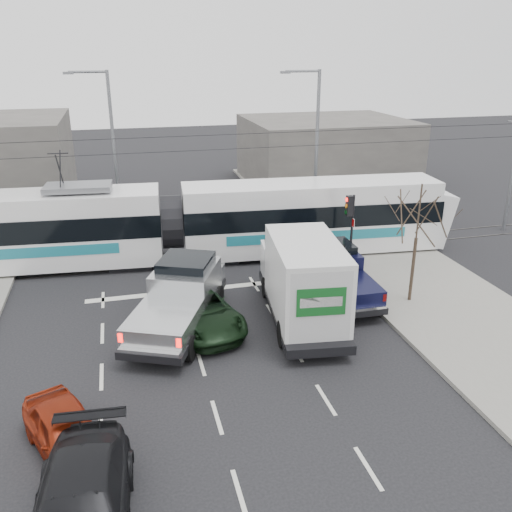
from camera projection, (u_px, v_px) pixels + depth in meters
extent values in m
plane|color=black|center=(249.00, 357.00, 18.96)|extent=(120.00, 120.00, 0.00)
cube|color=gray|center=(474.00, 324.00, 21.02)|extent=(6.00, 60.00, 0.15)
cube|color=#33302D|center=(203.00, 257.00, 28.00)|extent=(60.00, 1.60, 0.03)
cube|color=#66615C|center=(325.00, 151.00, 42.53)|extent=(12.00, 10.00, 5.00)
cylinder|color=#47382B|center=(413.00, 269.00, 22.43)|extent=(0.14, 0.14, 2.75)
cylinder|color=#47382B|center=(419.00, 211.00, 21.53)|extent=(0.07, 0.07, 2.25)
cylinder|color=black|center=(352.00, 232.00, 25.66)|extent=(0.12, 0.12, 3.60)
cube|color=black|center=(349.00, 206.00, 25.15)|extent=(0.28, 0.28, 0.95)
cylinder|color=#FF0C07|center=(347.00, 200.00, 25.00)|extent=(0.06, 0.20, 0.20)
cylinder|color=orange|center=(346.00, 206.00, 25.11)|extent=(0.06, 0.20, 0.20)
cylinder|color=#05330C|center=(346.00, 212.00, 25.22)|extent=(0.06, 0.20, 0.20)
cube|color=white|center=(353.00, 223.00, 25.34)|extent=(0.02, 0.30, 0.40)
cylinder|color=slate|center=(316.00, 150.00, 31.73)|extent=(0.20, 0.20, 9.00)
cylinder|color=slate|center=(303.00, 71.00, 29.92)|extent=(2.00, 0.14, 0.14)
cube|color=slate|center=(285.00, 72.00, 29.70)|extent=(0.55, 0.25, 0.14)
cylinder|color=slate|center=(114.00, 153.00, 30.88)|extent=(0.20, 0.20, 9.00)
cylinder|color=slate|center=(88.00, 72.00, 29.06)|extent=(2.00, 0.14, 0.14)
cube|color=slate|center=(68.00, 73.00, 28.85)|extent=(0.55, 0.25, 0.14)
cylinder|color=black|center=(199.00, 150.00, 26.02)|extent=(60.00, 0.03, 0.03)
cylinder|color=black|center=(199.00, 136.00, 25.77)|extent=(60.00, 0.03, 0.03)
cube|color=white|center=(24.00, 249.00, 26.05)|extent=(13.28, 3.79, 1.59)
cube|color=black|center=(20.00, 225.00, 25.60)|extent=(13.35, 3.83, 1.08)
cube|color=white|center=(17.00, 205.00, 25.25)|extent=(13.27, 3.68, 1.01)
cube|color=#1B7687|center=(16.00, 254.00, 24.67)|extent=(9.14, 0.76, 0.51)
cube|color=white|center=(310.00, 233.00, 28.29)|extent=(13.28, 3.79, 1.59)
cube|color=black|center=(311.00, 211.00, 27.85)|extent=(13.35, 3.83, 1.08)
cube|color=white|center=(312.00, 192.00, 27.50)|extent=(13.27, 3.68, 1.01)
cube|color=#1B7687|center=(318.00, 237.00, 26.91)|extent=(9.14, 0.76, 0.51)
cylinder|color=black|center=(172.00, 222.00, 26.81)|extent=(1.23, 2.71, 2.64)
cube|color=slate|center=(78.00, 187.00, 25.44)|extent=(3.17, 1.89, 0.25)
cube|color=black|center=(131.00, 260.00, 27.14)|extent=(2.22, 2.49, 0.37)
cube|color=black|center=(216.00, 254.00, 27.82)|extent=(2.22, 2.49, 0.37)
cube|color=black|center=(374.00, 245.00, 29.17)|extent=(2.22, 2.49, 0.37)
cube|color=black|center=(178.00, 314.00, 20.66)|extent=(4.76, 6.94, 0.28)
cube|color=silver|center=(186.00, 282.00, 21.47)|extent=(3.16, 3.43, 1.31)
cube|color=black|center=(186.00, 265.00, 21.32)|extent=(2.57, 2.59, 0.62)
cube|color=silver|center=(197.00, 273.00, 23.01)|extent=(2.45, 1.96, 0.62)
cube|color=silver|center=(165.00, 321.00, 19.16)|extent=(3.24, 3.61, 0.74)
cube|color=silver|center=(149.00, 353.00, 17.70)|extent=(1.99, 1.04, 0.20)
cube|color=#FF0C07|center=(121.00, 338.00, 17.83)|extent=(0.18, 0.15, 0.32)
cube|color=#FF0C07|center=(179.00, 343.00, 17.51)|extent=(0.18, 0.15, 0.32)
cylinder|color=black|center=(170.00, 293.00, 22.83)|extent=(0.66, 0.96, 0.91)
cylinder|color=black|center=(218.00, 296.00, 22.50)|extent=(0.66, 0.96, 0.91)
cylinder|color=black|center=(132.00, 343.00, 18.95)|extent=(0.66, 0.96, 0.91)
cylinder|color=black|center=(189.00, 348.00, 18.62)|extent=(0.66, 0.96, 0.91)
cube|color=black|center=(301.00, 307.00, 21.37)|extent=(3.24, 7.22, 0.35)
cube|color=white|center=(289.00, 262.00, 23.52)|extent=(2.46, 1.94, 1.60)
cube|color=black|center=(289.00, 248.00, 23.43)|extent=(2.09, 1.35, 0.60)
cube|color=silver|center=(306.00, 280.00, 20.20)|extent=(2.96, 5.01, 2.94)
cube|color=silver|center=(321.00, 308.00, 18.02)|extent=(2.10, 0.31, 2.59)
cube|color=#12521D|center=(321.00, 302.00, 17.89)|extent=(1.66, 0.23, 1.00)
cube|color=black|center=(320.00, 352.00, 18.37)|extent=(2.17, 0.51, 0.18)
cylinder|color=black|center=(266.00, 287.00, 23.35)|extent=(0.41, 0.93, 0.90)
cylinder|color=black|center=(314.00, 285.00, 23.60)|extent=(0.41, 0.93, 0.90)
cylinder|color=black|center=(283.00, 334.00, 19.46)|extent=(0.42, 1.03, 1.00)
cylinder|color=black|center=(340.00, 330.00, 19.70)|extent=(0.42, 1.03, 1.00)
cube|color=black|center=(340.00, 287.00, 23.09)|extent=(2.01, 5.22, 0.26)
cube|color=black|center=(333.00, 263.00, 23.68)|extent=(1.92, 2.21, 1.19)
cube|color=black|center=(333.00, 249.00, 23.55)|extent=(1.66, 1.59, 0.57)
cube|color=black|center=(323.00, 258.00, 24.89)|extent=(1.84, 0.97, 0.57)
cube|color=black|center=(351.00, 289.00, 21.90)|extent=(1.92, 2.37, 0.67)
cube|color=silver|center=(365.00, 310.00, 20.78)|extent=(1.77, 0.22, 0.19)
cube|color=#590505|center=(344.00, 302.00, 20.56)|extent=(0.15, 0.09, 0.29)
cube|color=#590505|center=(384.00, 298.00, 20.92)|extent=(0.15, 0.09, 0.29)
cylinder|color=black|center=(308.00, 277.00, 24.46)|extent=(0.31, 0.84, 0.83)
cylinder|color=black|center=(345.00, 274.00, 24.84)|extent=(0.31, 0.84, 0.83)
cylinder|color=black|center=(335.00, 310.00, 21.45)|extent=(0.31, 0.84, 0.83)
cylinder|color=black|center=(376.00, 305.00, 21.83)|extent=(0.31, 0.84, 0.83)
imported|color=black|center=(198.00, 309.00, 20.79)|extent=(3.48, 5.60, 1.45)
imported|color=maroon|center=(67.00, 433.00, 14.21)|extent=(2.94, 4.19, 1.33)
imported|color=black|center=(80.00, 511.00, 11.68)|extent=(2.56, 5.43, 1.53)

